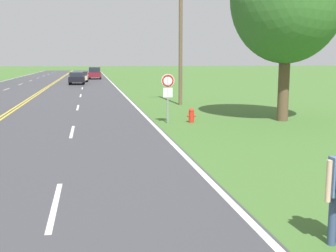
# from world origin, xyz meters

# --- Properties ---
(fire_hydrant) EXTENTS (0.41, 0.25, 0.69)m
(fire_hydrant) POSITION_xyz_m (9.18, 18.18, 0.35)
(fire_hydrant) COLOR red
(fire_hydrant) RESTS_ON ground
(traffic_sign) EXTENTS (0.60, 0.10, 2.29)m
(traffic_sign) POSITION_xyz_m (8.04, 18.12, 1.71)
(traffic_sign) COLOR gray
(traffic_sign) RESTS_ON ground
(utility_pole_midground) EXTENTS (1.80, 0.24, 8.66)m
(utility_pole_midground) POSITION_xyz_m (10.33, 25.97, 4.49)
(utility_pole_midground) COLOR brown
(utility_pole_midground) RESTS_ON ground
(car_black_suv_receding) EXTENTS (1.88, 4.36, 1.47)m
(car_black_suv_receding) POSITION_xyz_m (3.00, 51.29, 0.81)
(car_black_suv_receding) COLOR black
(car_black_suv_receding) RESTS_ON ground
(car_champagne_hatchback_distant) EXTENTS (1.91, 4.08, 1.40)m
(car_champagne_hatchback_distant) POSITION_xyz_m (3.40, 57.14, 0.76)
(car_champagne_hatchback_distant) COLOR black
(car_champagne_hatchback_distant) RESTS_ON ground
(car_maroon_suv_horizon) EXTENTS (2.08, 4.45, 1.82)m
(car_maroon_suv_horizon) POSITION_xyz_m (5.33, 65.19, 0.96)
(car_maroon_suv_horizon) COLOR black
(car_maroon_suv_horizon) RESTS_ON ground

